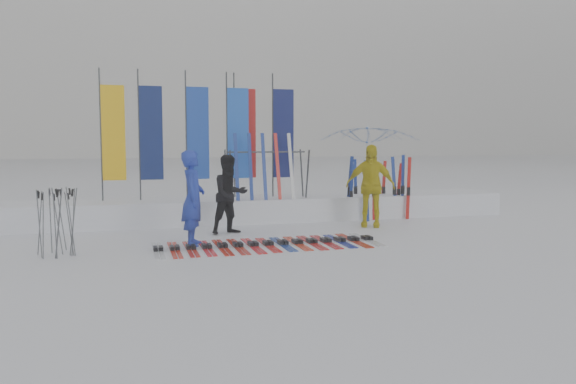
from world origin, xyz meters
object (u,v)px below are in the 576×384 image
object	(u,v)px
person_yellow	(370,186)
person_blue	(193,198)
ski_row	(267,244)
ski_rack	(267,168)
person_black	(230,194)
tent_canopy	(369,168)

from	to	relation	value
person_yellow	person_blue	bearing A→B (deg)	-136.47
ski_row	ski_rack	distance (m)	3.48
person_black	ski_rack	xyz separation A→B (m)	(1.22, 1.51, 0.51)
person_blue	ski_row	size ratio (longest dim) A/B	0.43
tent_canopy	ski_row	size ratio (longest dim) A/B	0.65
ski_row	person_black	bearing A→B (deg)	105.86
ski_rack	tent_canopy	bearing A→B (deg)	18.38
ski_rack	ski_row	bearing A→B (deg)	-103.78
person_blue	person_yellow	size ratio (longest dim) A/B	0.95
person_black	ski_rack	size ratio (longest dim) A/B	0.86
person_black	tent_canopy	distance (m)	5.23
ski_row	ski_rack	size ratio (longest dim) A/B	2.16
tent_canopy	ski_row	bearing A→B (deg)	-133.95
person_black	ski_rack	distance (m)	2.01
ski_row	tent_canopy	bearing A→B (deg)	46.05
person_blue	person_black	distance (m)	1.52
person_yellow	person_black	bearing A→B (deg)	-151.27
person_yellow	ski_rack	xyz separation A→B (m)	(-2.20, 1.42, 0.40)
person_yellow	ski_row	bearing A→B (deg)	-123.11
person_blue	tent_canopy	bearing A→B (deg)	-42.15
person_yellow	ski_row	size ratio (longest dim) A/B	0.45
person_blue	person_black	world-z (taller)	person_blue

